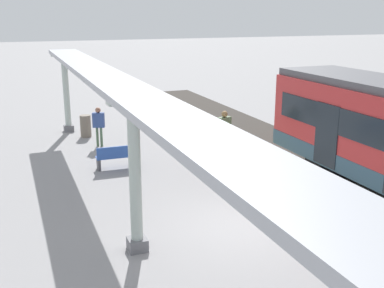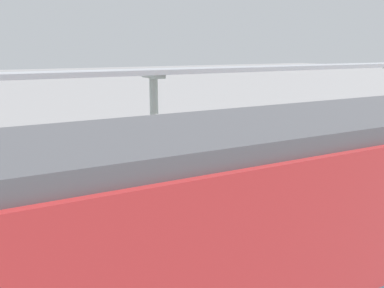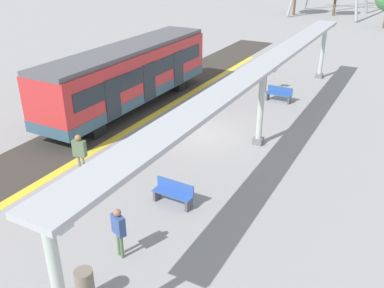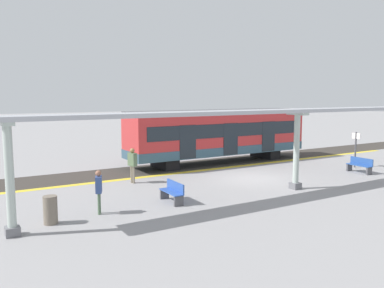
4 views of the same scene
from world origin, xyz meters
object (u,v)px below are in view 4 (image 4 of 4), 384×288
object	(u,v)px
train_near_carriage	(219,135)
passenger_waiting_near_edge	(132,161)
canopy_pillar_nearest	(10,179)
bench_near_end	(360,165)
platform_info_sign	(356,146)
passenger_by_the_benches	(99,187)
bench_mid_platform	(173,192)
canopy_pillar_second	(296,151)
trash_bin	(50,210)

from	to	relation	value
train_near_carriage	passenger_waiting_near_edge	size ratio (longest dim) A/B	7.02
train_near_carriage	canopy_pillar_nearest	size ratio (longest dim) A/B	3.45
bench_near_end	platform_info_sign	world-z (taller)	platform_info_sign
train_near_carriage	platform_info_sign	size ratio (longest dim) A/B	5.72
platform_info_sign	passenger_by_the_benches	size ratio (longest dim) A/B	1.32
train_near_carriage	bench_near_end	xyz separation A→B (m)	(7.07, 4.97, -1.39)
bench_near_end	passenger_waiting_near_edge	size ratio (longest dim) A/B	0.85
platform_info_sign	passenger_waiting_near_edge	distance (m)	13.86
bench_mid_platform	passenger_by_the_benches	world-z (taller)	passenger_by_the_benches
canopy_pillar_second	platform_info_sign	world-z (taller)	canopy_pillar_second
canopy_pillar_nearest	passenger_waiting_near_edge	size ratio (longest dim) A/B	2.03
canopy_pillar_second	bench_near_end	size ratio (longest dim) A/B	2.41
bench_mid_platform	train_near_carriage	bearing A→B (deg)	134.37
train_near_carriage	canopy_pillar_second	bearing A→B (deg)	-8.20
canopy_pillar_second	platform_info_sign	distance (m)	7.75
train_near_carriage	bench_mid_platform	world-z (taller)	train_near_carriage
trash_bin	bench_mid_platform	bearing A→B (deg)	93.72
canopy_pillar_nearest	bench_near_end	xyz separation A→B (m)	(-0.98, 18.52, -1.40)
canopy_pillar_nearest	trash_bin	xyz separation A→B (m)	(-0.60, 1.29, -1.35)
bench_mid_platform	platform_info_sign	world-z (taller)	platform_info_sign
canopy_pillar_nearest	canopy_pillar_second	distance (m)	12.39
trash_bin	platform_info_sign	xyz separation A→B (m)	(-1.66, 18.49, 0.83)
bench_near_end	trash_bin	bearing A→B (deg)	-88.73
canopy_pillar_second	platform_info_sign	size ratio (longest dim) A/B	1.66
trash_bin	platform_info_sign	size ratio (longest dim) A/B	0.45
canopy_pillar_nearest	bench_mid_platform	world-z (taller)	canopy_pillar_nearest
canopy_pillar_nearest	bench_near_end	world-z (taller)	canopy_pillar_nearest
bench_near_end	trash_bin	xyz separation A→B (m)	(0.38, -17.23, 0.05)
canopy_pillar_nearest	passenger_by_the_benches	world-z (taller)	canopy_pillar_nearest
platform_info_sign	passenger_waiting_near_edge	world-z (taller)	platform_info_sign
train_near_carriage	canopy_pillar_second	distance (m)	8.13
train_near_carriage	canopy_pillar_nearest	xyz separation A→B (m)	(8.05, -13.55, 0.02)
trash_bin	passenger_waiting_near_edge	distance (m)	6.76
passenger_waiting_near_edge	canopy_pillar_nearest	bearing A→B (deg)	-50.36
canopy_pillar_nearest	passenger_waiting_near_edge	world-z (taller)	canopy_pillar_nearest
canopy_pillar_nearest	trash_bin	distance (m)	1.96
trash_bin	canopy_pillar_nearest	bearing A→B (deg)	-65.04
platform_info_sign	canopy_pillar_nearest	bearing A→B (deg)	-83.47
trash_bin	passenger_waiting_near_edge	xyz separation A→B (m)	(-4.56, 4.94, 0.62)
canopy_pillar_second	bench_mid_platform	bearing A→B (deg)	-98.58
canopy_pillar_nearest	platform_info_sign	bearing A→B (deg)	96.53
bench_near_end	bench_mid_platform	bearing A→B (deg)	-89.73
bench_near_end	bench_mid_platform	distance (m)	12.26
canopy_pillar_nearest	passenger_waiting_near_edge	distance (m)	8.13
train_near_carriage	passenger_by_the_benches	size ratio (longest dim) A/B	7.56
passenger_by_the_benches	canopy_pillar_second	bearing A→B (deg)	84.62
train_near_carriage	bench_mid_platform	size ratio (longest dim) A/B	8.31
train_near_carriage	canopy_pillar_second	xyz separation A→B (m)	(8.05, -1.16, 0.02)
canopy_pillar_second	trash_bin	size ratio (longest dim) A/B	3.68
bench_mid_platform	canopy_pillar_second	bearing A→B (deg)	81.42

